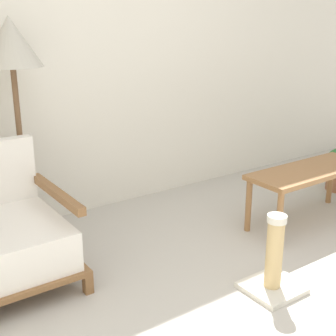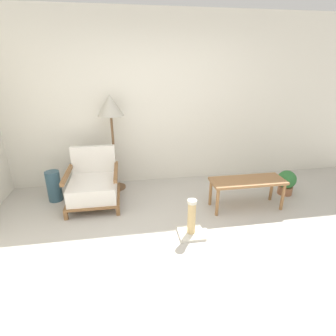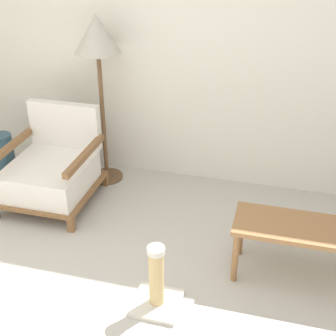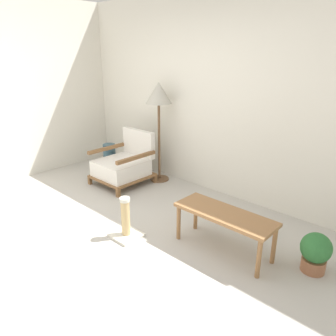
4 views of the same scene
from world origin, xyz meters
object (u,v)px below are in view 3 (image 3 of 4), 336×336
(armchair, at_px, (52,170))
(scratching_post, at_px, (157,286))
(floor_lamp, at_px, (98,44))
(vase, at_px, (4,158))
(coffee_table, at_px, (312,235))

(armchair, relative_size, scratching_post, 1.67)
(floor_lamp, distance_m, vase, 1.41)
(floor_lamp, distance_m, scratching_post, 2.05)
(vase, relative_size, scratching_post, 0.99)
(coffee_table, relative_size, scratching_post, 2.19)
(armchair, distance_m, vase, 0.63)
(floor_lamp, height_order, vase, floor_lamp)
(armchair, height_order, coffee_table, armchair)
(coffee_table, xyz_separation_m, scratching_post, (-0.92, -0.51, -0.21))
(armchair, height_order, floor_lamp, floor_lamp)
(vase, bearing_deg, coffee_table, -13.61)
(scratching_post, bearing_deg, floor_lamp, 122.15)
(vase, bearing_deg, scratching_post, -32.91)
(armchair, xyz_separation_m, vase, (-0.60, 0.18, -0.06))
(floor_lamp, xyz_separation_m, coffee_table, (1.84, -0.94, -0.90))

